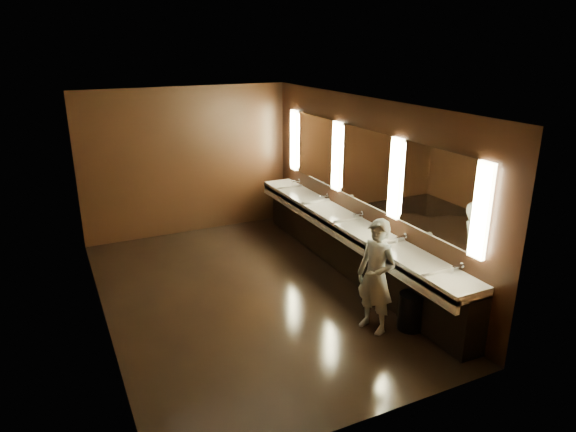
{
  "coord_description": "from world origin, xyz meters",
  "views": [
    {
      "loc": [
        -2.43,
        -6.43,
        3.61
      ],
      "look_at": [
        0.68,
        0.0,
        1.14
      ],
      "focal_mm": 32.0,
      "sensor_mm": 36.0,
      "label": 1
    }
  ],
  "objects": [
    {
      "name": "floor",
      "position": [
        0.0,
        0.0,
        0.0
      ],
      "size": [
        6.0,
        6.0,
        0.0
      ],
      "primitive_type": "plane",
      "color": "black",
      "rests_on": "ground"
    },
    {
      "name": "trash_bin",
      "position": [
        1.58,
        -1.81,
        0.25
      ],
      "size": [
        0.42,
        0.42,
        0.5
      ],
      "primitive_type": "cylinder",
      "rotation": [
        0.0,
        0.0,
        -0.37
      ],
      "color": "black",
      "rests_on": "floor"
    },
    {
      "name": "wall_back",
      "position": [
        0.0,
        3.0,
        1.4
      ],
      "size": [
        4.0,
        0.02,
        2.8
      ],
      "primitive_type": "cube",
      "color": "black",
      "rests_on": "floor"
    },
    {
      "name": "wall_right",
      "position": [
        2.0,
        0.0,
        1.4
      ],
      "size": [
        0.02,
        6.0,
        2.8
      ],
      "primitive_type": "cube",
      "color": "black",
      "rests_on": "floor"
    },
    {
      "name": "person",
      "position": [
        1.14,
        -1.61,
        0.76
      ],
      "size": [
        0.51,
        0.64,
        1.51
      ],
      "primitive_type": "imported",
      "rotation": [
        0.0,
        0.0,
        -1.27
      ],
      "color": "#81A3C0",
      "rests_on": "floor"
    },
    {
      "name": "wall_left",
      "position": [
        -2.0,
        0.0,
        1.4
      ],
      "size": [
        0.02,
        6.0,
        2.8
      ],
      "primitive_type": "cube",
      "color": "black",
      "rests_on": "floor"
    },
    {
      "name": "ceiling",
      "position": [
        0.0,
        0.0,
        2.8
      ],
      "size": [
        4.0,
        6.0,
        0.02
      ],
      "primitive_type": "cube",
      "color": "#2D2D2B",
      "rests_on": "wall_back"
    },
    {
      "name": "mirror_band",
      "position": [
        1.98,
        -0.0,
        1.75
      ],
      "size": [
        0.06,
        5.03,
        1.15
      ],
      "color": "#FFF6B6",
      "rests_on": "wall_right"
    },
    {
      "name": "wall_front",
      "position": [
        0.0,
        -3.0,
        1.4
      ],
      "size": [
        4.0,
        0.02,
        2.8
      ],
      "primitive_type": "cube",
      "color": "black",
      "rests_on": "floor"
    },
    {
      "name": "sink_counter",
      "position": [
        1.79,
        0.0,
        0.5
      ],
      "size": [
        0.55,
        5.4,
        1.01
      ],
      "color": "black",
      "rests_on": "floor"
    }
  ]
}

